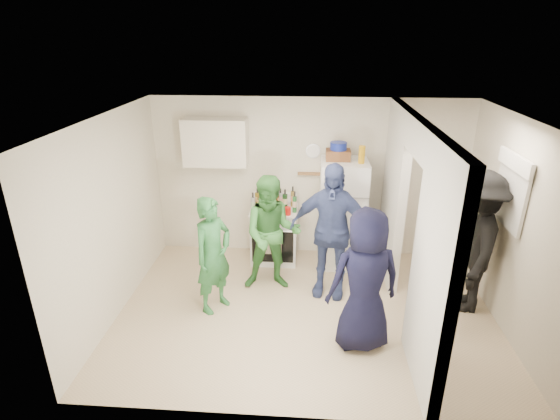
# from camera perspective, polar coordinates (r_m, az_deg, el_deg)

# --- Properties ---
(floor) EXTENTS (4.80, 4.80, 0.00)m
(floor) POSITION_cam_1_polar(r_m,az_deg,el_deg) (5.85, 3.32, -13.02)
(floor) COLOR #CBB48F
(floor) RESTS_ON ground
(wall_back) EXTENTS (4.80, 0.00, 4.80)m
(wall_back) POSITION_cam_1_polar(r_m,az_deg,el_deg) (6.81, 3.80, 4.08)
(wall_back) COLOR silver
(wall_back) RESTS_ON floor
(wall_front) EXTENTS (4.80, 0.00, 4.80)m
(wall_front) POSITION_cam_1_polar(r_m,az_deg,el_deg) (3.74, 3.29, -12.48)
(wall_front) COLOR silver
(wall_front) RESTS_ON floor
(wall_left) EXTENTS (0.00, 3.40, 3.40)m
(wall_left) POSITION_cam_1_polar(r_m,az_deg,el_deg) (5.75, -21.03, -0.97)
(wall_left) COLOR silver
(wall_left) RESTS_ON floor
(wall_right) EXTENTS (0.00, 3.40, 3.40)m
(wall_right) POSITION_cam_1_polar(r_m,az_deg,el_deg) (5.75, 28.32, -2.26)
(wall_right) COLOR silver
(wall_right) RESTS_ON floor
(ceiling) EXTENTS (4.80, 4.80, 0.00)m
(ceiling) POSITION_cam_1_polar(r_m,az_deg,el_deg) (4.85, 3.98, 11.82)
(ceiling) COLOR white
(ceiling) RESTS_ON wall_back
(partition_pier_back) EXTENTS (0.12, 1.20, 2.50)m
(partition_pier_back) POSITION_cam_1_polar(r_m,az_deg,el_deg) (6.36, 14.63, 2.02)
(partition_pier_back) COLOR silver
(partition_pier_back) RESTS_ON floor
(partition_pier_front) EXTENTS (0.12, 1.20, 2.50)m
(partition_pier_front) POSITION_cam_1_polar(r_m,az_deg,el_deg) (4.41, 19.38, -7.98)
(partition_pier_front) COLOR silver
(partition_pier_front) RESTS_ON floor
(partition_header) EXTENTS (0.12, 1.00, 0.40)m
(partition_header) POSITION_cam_1_polar(r_m,az_deg,el_deg) (5.03, 17.88, 8.87)
(partition_header) COLOR silver
(partition_header) RESTS_ON partition_pier_back
(stove) EXTENTS (0.72, 0.60, 0.86)m
(stove) POSITION_cam_1_polar(r_m,az_deg,el_deg) (6.83, -0.76, -3.24)
(stove) COLOR white
(stove) RESTS_ON floor
(upper_cabinet) EXTENTS (0.95, 0.34, 0.70)m
(upper_cabinet) POSITION_cam_1_polar(r_m,az_deg,el_deg) (6.63, -8.42, 8.76)
(upper_cabinet) COLOR silver
(upper_cabinet) RESTS_ON wall_back
(fridge) EXTENTS (0.68, 0.66, 1.65)m
(fridge) POSITION_cam_1_polar(r_m,az_deg,el_deg) (6.64, 8.08, -0.50)
(fridge) COLOR white
(fridge) RESTS_ON floor
(wicker_basket) EXTENTS (0.35, 0.25, 0.15)m
(wicker_basket) POSITION_cam_1_polar(r_m,az_deg,el_deg) (6.39, 7.59, 7.15)
(wicker_basket) COLOR brown
(wicker_basket) RESTS_ON fridge
(blue_bowl) EXTENTS (0.24, 0.24, 0.11)m
(blue_bowl) POSITION_cam_1_polar(r_m,az_deg,el_deg) (6.36, 7.65, 8.28)
(blue_bowl) COLOR navy
(blue_bowl) RESTS_ON wicker_basket
(yellow_cup_stack_top) EXTENTS (0.09, 0.09, 0.25)m
(yellow_cup_stack_top) POSITION_cam_1_polar(r_m,az_deg,el_deg) (6.26, 10.63, 7.12)
(yellow_cup_stack_top) COLOR gold
(yellow_cup_stack_top) RESTS_ON fridge
(wall_clock) EXTENTS (0.22, 0.02, 0.22)m
(wall_clock) POSITION_cam_1_polar(r_m,az_deg,el_deg) (6.67, 4.33, 7.69)
(wall_clock) COLOR white
(wall_clock) RESTS_ON wall_back
(spice_shelf) EXTENTS (0.35, 0.08, 0.03)m
(spice_shelf) POSITION_cam_1_polar(r_m,az_deg,el_deg) (6.73, 3.82, 4.75)
(spice_shelf) COLOR olive
(spice_shelf) RESTS_ON wall_back
(nook_window) EXTENTS (0.03, 0.70, 0.80)m
(nook_window) POSITION_cam_1_polar(r_m,az_deg,el_deg) (5.77, 28.11, 2.18)
(nook_window) COLOR black
(nook_window) RESTS_ON wall_right
(nook_window_frame) EXTENTS (0.04, 0.76, 0.86)m
(nook_window_frame) POSITION_cam_1_polar(r_m,az_deg,el_deg) (5.77, 27.97, 2.19)
(nook_window_frame) COLOR white
(nook_window_frame) RESTS_ON wall_right
(nook_valance) EXTENTS (0.04, 0.82, 0.18)m
(nook_valance) POSITION_cam_1_polar(r_m,az_deg,el_deg) (5.66, 28.38, 5.52)
(nook_valance) COLOR white
(nook_valance) RESTS_ON wall_right
(yellow_cup_stack_stove) EXTENTS (0.09, 0.09, 0.25)m
(yellow_cup_stack_stove) POSITION_cam_1_polar(r_m,az_deg,el_deg) (6.42, -2.01, 0.41)
(yellow_cup_stack_stove) COLOR #FFF515
(yellow_cup_stack_stove) RESTS_ON stove
(red_cup) EXTENTS (0.09, 0.09, 0.12)m
(red_cup) POSITION_cam_1_polar(r_m,az_deg,el_deg) (6.44, 1.03, -0.14)
(red_cup) COLOR red
(red_cup) RESTS_ON stove
(person_green_left) EXTENTS (0.63, 0.67, 1.55)m
(person_green_left) POSITION_cam_1_polar(r_m,az_deg,el_deg) (5.57, -8.71, -5.85)
(person_green_left) COLOR #327D45
(person_green_left) RESTS_ON floor
(person_green_center) EXTENTS (0.84, 0.67, 1.64)m
(person_green_center) POSITION_cam_1_polar(r_m,az_deg,el_deg) (5.94, -1.04, -3.17)
(person_green_center) COLOR #398239
(person_green_center) RESTS_ON floor
(person_denim) EXTENTS (1.16, 0.66, 1.87)m
(person_denim) POSITION_cam_1_polar(r_m,az_deg,el_deg) (5.81, 6.59, -2.73)
(person_denim) COLOR #3C4A84
(person_denim) RESTS_ON floor
(person_navy) EXTENTS (0.93, 0.72, 1.69)m
(person_navy) POSITION_cam_1_polar(r_m,az_deg,el_deg) (4.94, 11.00, -9.06)
(person_navy) COLOR black
(person_navy) RESTS_ON floor
(person_nook) EXTENTS (0.99, 1.34, 1.86)m
(person_nook) POSITION_cam_1_polar(r_m,az_deg,el_deg) (5.98, 24.07, -3.93)
(person_nook) COLOR black
(person_nook) RESTS_ON floor
(bottle_a) EXTENTS (0.08, 0.08, 0.28)m
(bottle_a) POSITION_cam_1_polar(r_m,az_deg,el_deg) (6.76, -2.95, 1.70)
(bottle_a) COLOR olive
(bottle_a) RESTS_ON stove
(bottle_b) EXTENTS (0.06, 0.06, 0.25)m
(bottle_b) POSITION_cam_1_polar(r_m,az_deg,el_deg) (6.57, -2.48, 0.93)
(bottle_b) COLOR #1A4E1C
(bottle_b) RESTS_ON stove
(bottle_c) EXTENTS (0.06, 0.06, 0.30)m
(bottle_c) POSITION_cam_1_polar(r_m,az_deg,el_deg) (6.76, -1.25, 1.78)
(bottle_c) COLOR white
(bottle_c) RESTS_ON stove
(bottle_d) EXTENTS (0.06, 0.06, 0.29)m
(bottle_d) POSITION_cam_1_polar(r_m,az_deg,el_deg) (6.54, -0.57, 1.04)
(bottle_d) COLOR #632C11
(bottle_d) RESTS_ON stove
(bottle_e) EXTENTS (0.07, 0.07, 0.27)m
(bottle_e) POSITION_cam_1_polar(r_m,az_deg,el_deg) (6.77, 0.04, 1.70)
(bottle_e) COLOR #ACB3BE
(bottle_e) RESTS_ON stove
(bottle_f) EXTENTS (0.08, 0.08, 0.31)m
(bottle_f) POSITION_cam_1_polar(r_m,az_deg,el_deg) (6.63, 0.65, 1.42)
(bottle_f) COLOR #143717
(bottle_f) RESTS_ON stove
(bottle_g) EXTENTS (0.06, 0.06, 0.32)m
(bottle_g) POSITION_cam_1_polar(r_m,az_deg,el_deg) (6.72, 1.66, 1.79)
(bottle_g) COLOR olive
(bottle_g) RESTS_ON stove
(bottle_h) EXTENTS (0.07, 0.07, 0.31)m
(bottle_h) POSITION_cam_1_polar(r_m,az_deg,el_deg) (6.51, -3.55, 1.00)
(bottle_h) COLOR #9EA3A9
(bottle_h) RESTS_ON stove
(bottle_i) EXTENTS (0.08, 0.08, 0.30)m
(bottle_i) POSITION_cam_1_polar(r_m,az_deg,el_deg) (6.70, -0.43, 1.61)
(bottle_i) COLOR brown
(bottle_i) RESTS_ON stove
(bottle_j) EXTENTS (0.06, 0.06, 0.33)m
(bottle_j) POSITION_cam_1_polar(r_m,az_deg,el_deg) (6.50, 1.92, 1.06)
(bottle_j) COLOR #21612A
(bottle_j) RESTS_ON stove
(bottle_k) EXTENTS (0.08, 0.08, 0.27)m
(bottle_k) POSITION_cam_1_polar(r_m,az_deg,el_deg) (6.66, -2.64, 1.31)
(bottle_k) COLOR brown
(bottle_k) RESTS_ON stove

